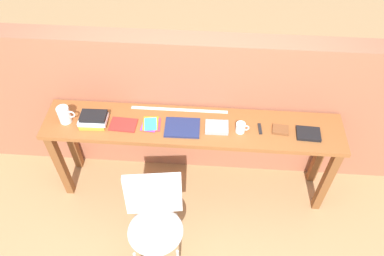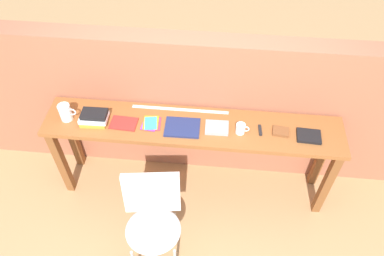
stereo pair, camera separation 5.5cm
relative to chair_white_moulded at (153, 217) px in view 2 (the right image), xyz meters
name	(u,v)px [view 2 (the right image)]	position (x,y,z in m)	size (l,w,h in m)	color
ground_plane	(189,211)	(0.25, 0.38, -0.53)	(40.00, 40.00, 0.00)	tan
brick_wall_back	(196,108)	(0.25, 1.02, 0.22)	(6.00, 0.20, 1.50)	#9E5B42
sideboard	(193,136)	(0.25, 0.68, 0.21)	(2.50, 0.44, 0.88)	brown
chair_white_moulded	(153,217)	(0.00, 0.00, 0.00)	(0.50, 0.51, 0.89)	silver
pitcher_white	(66,112)	(-0.81, 0.65, 0.43)	(0.14, 0.10, 0.18)	white
book_stack_leftmost	(94,118)	(-0.57, 0.64, 0.40)	(0.23, 0.16, 0.10)	gold
magazine_cycling	(124,123)	(-0.33, 0.64, 0.36)	(0.22, 0.15, 0.01)	red
pamphlet_pile_colourful	(151,123)	(-0.10, 0.66, 0.36)	(0.16, 0.18, 0.01)	green
book_open_centre	(182,127)	(0.16, 0.64, 0.36)	(0.29, 0.21, 0.02)	navy
book_grey_hardcover	(217,128)	(0.45, 0.66, 0.37)	(0.19, 0.14, 0.03)	#9E9EA3
mug	(241,129)	(0.64, 0.64, 0.40)	(0.11, 0.08, 0.09)	white
multitool_folded	(260,130)	(0.80, 0.68, 0.36)	(0.02, 0.11, 0.02)	black
leather_journal_brown	(281,131)	(0.97, 0.67, 0.37)	(0.13, 0.10, 0.02)	brown
book_repair_rightmost	(309,136)	(1.19, 0.65, 0.37)	(0.19, 0.14, 0.03)	black
ruler_metal_back_edge	(180,109)	(0.12, 0.85, 0.35)	(0.83, 0.03, 0.00)	silver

